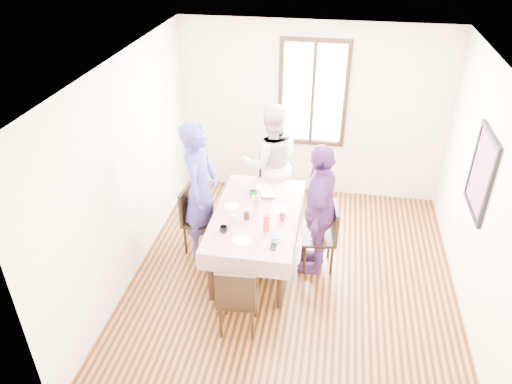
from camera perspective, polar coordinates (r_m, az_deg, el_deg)
ground at (r=6.26m, az=4.26°, el=-10.12°), size 4.50×4.50×0.00m
back_wall at (r=7.49m, az=6.56°, el=9.24°), size 4.00×0.00×4.00m
right_wall at (r=5.70m, az=25.23°, el=-1.23°), size 0.00×4.50×4.50m
window_frame at (r=7.36m, az=6.69°, el=11.35°), size 1.02×0.06×1.62m
window_pane at (r=7.37m, az=6.70°, el=11.37°), size 0.90×0.02×1.50m
art_poster at (r=5.85m, az=24.88°, el=1.99°), size 0.04×0.76×0.96m
dining_table at (r=6.28m, az=0.08°, el=-5.43°), size 0.94×1.69×0.75m
tablecloth at (r=6.06m, az=0.08°, el=-2.54°), size 1.06×1.81×0.01m
chair_left at (r=6.52m, az=-6.46°, el=-3.31°), size 0.45×0.45×0.91m
chair_right at (r=6.22m, az=7.29°, el=-5.25°), size 0.48×0.48×0.91m
chair_far at (r=7.20m, az=1.66°, el=0.53°), size 0.45×0.45×0.91m
chair_near at (r=5.36m, az=-2.09°, el=-12.07°), size 0.45×0.45×0.91m
person_left at (r=6.26m, az=-6.53°, el=0.23°), size 0.48×0.70×1.85m
person_far at (r=6.97m, az=1.69°, el=3.50°), size 1.04×0.93×1.77m
person_right at (r=5.98m, az=7.35°, el=-2.01°), size 0.51×1.05×1.74m
mug_black at (r=5.72m, az=-3.81°, el=-4.37°), size 0.13×0.13×0.08m
mug_flag at (r=5.93m, az=3.07°, el=-2.95°), size 0.10×0.10×0.08m
mug_green at (r=6.38m, az=-0.31°, el=-0.18°), size 0.15×0.15×0.08m
serving_bowl at (r=6.39m, az=1.56°, el=-0.29°), size 0.27×0.27×0.05m
juice_carton at (r=5.71m, az=1.24°, el=-3.62°), size 0.07×0.07×0.21m
butter_tub at (r=5.59m, az=2.38°, el=-5.46°), size 0.10×0.10×0.05m
jam_jar at (r=5.93m, az=-1.12°, el=-2.78°), size 0.07×0.07×0.10m
drinking_glass at (r=5.88m, az=-2.61°, el=-3.09°), size 0.07×0.07×0.10m
smartphone at (r=5.50m, az=2.01°, el=-6.44°), size 0.07×0.13×0.01m
flower_vase at (r=6.05m, az=0.03°, el=-1.86°), size 0.06×0.06×0.12m
plate_left at (r=6.18m, az=-2.89°, el=-1.72°), size 0.20×0.20×0.01m
plate_right at (r=6.10m, az=2.88°, el=-2.21°), size 0.20×0.20×0.01m
plate_far at (r=6.59m, az=0.82°, el=0.55°), size 0.20×0.20×0.01m
plate_near at (r=5.58m, az=-1.67°, el=-5.76°), size 0.20×0.20×0.01m
butter_lid at (r=5.57m, az=2.39°, el=-5.19°), size 0.12×0.12×0.01m
flower_bunch at (r=5.99m, az=0.03°, el=-0.97°), size 0.09×0.09×0.10m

